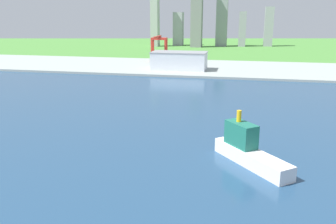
# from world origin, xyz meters

# --- Properties ---
(ground_plane) EXTENTS (2400.00, 2400.00, 0.00)m
(ground_plane) POSITION_xyz_m (0.00, 300.00, 0.00)
(ground_plane) COLOR #4A8838
(water_bay) EXTENTS (840.00, 360.00, 0.15)m
(water_bay) POSITION_xyz_m (0.00, 240.00, 0.07)
(water_bay) COLOR navy
(water_bay) RESTS_ON ground
(industrial_pier) EXTENTS (840.00, 140.00, 2.50)m
(industrial_pier) POSITION_xyz_m (0.00, 490.00, 1.25)
(industrial_pier) COLOR #98A29C
(industrial_pier) RESTS_ON ground
(ferry_boat) EXTENTS (35.04, 39.55, 22.95)m
(ferry_boat) POSITION_xyz_m (26.92, 201.91, 6.50)
(ferry_boat) COLOR white
(ferry_boat) RESTS_ON water_bay
(port_crane_red) EXTENTS (21.17, 34.17, 34.87)m
(port_crane_red) POSITION_xyz_m (-92.19, 526.16, 27.17)
(port_crane_red) COLOR #B72D23
(port_crane_red) RESTS_ON industrial_pier
(warehouse_main) EXTENTS (63.92, 31.90, 20.63)m
(warehouse_main) POSITION_xyz_m (-52.48, 462.19, 12.84)
(warehouse_main) COLOR silver
(warehouse_main) RESTS_ON industrial_pier
(distant_skyline) EXTENTS (246.56, 69.93, 149.38)m
(distant_skyline) POSITION_xyz_m (-66.37, 807.82, 56.02)
(distant_skyline) COLOR #AAADAA
(distant_skyline) RESTS_ON ground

